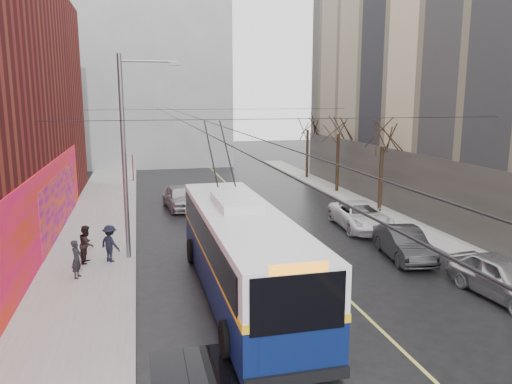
% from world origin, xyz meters
% --- Properties ---
extents(ground, '(140.00, 140.00, 0.00)m').
position_xyz_m(ground, '(0.00, 0.00, 0.00)').
color(ground, black).
rests_on(ground, ground).
extents(sidewalk_left, '(4.00, 60.00, 0.15)m').
position_xyz_m(sidewalk_left, '(-8.00, 12.00, 0.07)').
color(sidewalk_left, gray).
rests_on(sidewalk_left, ground).
extents(sidewalk_right, '(2.00, 60.00, 0.15)m').
position_xyz_m(sidewalk_right, '(9.00, 12.00, 0.07)').
color(sidewalk_right, gray).
rests_on(sidewalk_right, ground).
extents(lane_line, '(0.12, 50.00, 0.01)m').
position_xyz_m(lane_line, '(1.50, 14.00, 0.00)').
color(lane_line, '#BFB74C').
rests_on(lane_line, ground).
extents(building_far, '(20.50, 12.10, 18.00)m').
position_xyz_m(building_far, '(-6.00, 44.99, 9.02)').
color(building_far, gray).
rests_on(building_far, ground).
extents(streetlight_pole, '(2.65, 0.60, 9.00)m').
position_xyz_m(streetlight_pole, '(-6.14, 10.00, 4.85)').
color(streetlight_pole, slate).
rests_on(streetlight_pole, ground).
extents(catenary_wires, '(18.00, 60.00, 0.22)m').
position_xyz_m(catenary_wires, '(-2.54, 14.77, 6.25)').
color(catenary_wires, black).
extents(tree_near, '(3.20, 3.20, 6.40)m').
position_xyz_m(tree_near, '(9.00, 16.00, 4.98)').
color(tree_near, black).
rests_on(tree_near, ground).
extents(tree_mid, '(3.20, 3.20, 6.68)m').
position_xyz_m(tree_mid, '(9.00, 23.00, 5.25)').
color(tree_mid, black).
rests_on(tree_mid, ground).
extents(tree_far, '(3.20, 3.20, 6.57)m').
position_xyz_m(tree_far, '(9.00, 30.00, 5.14)').
color(tree_far, black).
rests_on(tree_far, ground).
extents(puddle, '(2.85, 3.66, 0.01)m').
position_xyz_m(puddle, '(-4.21, -0.41, 0.00)').
color(puddle, black).
rests_on(puddle, ground).
extents(pigeons_flying, '(2.30, 3.31, 2.24)m').
position_xyz_m(pigeons_flying, '(-2.89, 9.45, 6.98)').
color(pigeons_flying, slate).
extents(trolleybus, '(3.16, 13.02, 6.14)m').
position_xyz_m(trolleybus, '(-2.16, 4.90, 1.71)').
color(trolleybus, '#081543').
rests_on(trolleybus, ground).
extents(parked_car_a, '(2.14, 4.65, 1.54)m').
position_xyz_m(parked_car_a, '(7.00, 2.46, 0.77)').
color(parked_car_a, '#A3A4A8').
rests_on(parked_car_a, ground).
extents(parked_car_b, '(2.09, 4.49, 1.42)m').
position_xyz_m(parked_car_b, '(5.80, 7.39, 0.71)').
color(parked_car_b, '#27282A').
rests_on(parked_car_b, ground).
extents(parked_car_c, '(2.82, 5.40, 1.45)m').
position_xyz_m(parked_car_c, '(6.19, 12.76, 0.73)').
color(parked_car_c, white).
rests_on(parked_car_c, ground).
extents(following_car, '(2.36, 4.74, 1.55)m').
position_xyz_m(following_car, '(-3.16, 20.11, 0.78)').
color(following_car, '#A4A3A8').
rests_on(following_car, ground).
extents(pedestrian_a, '(0.49, 0.63, 1.53)m').
position_xyz_m(pedestrian_a, '(-8.24, 7.81, 0.92)').
color(pedestrian_a, black).
rests_on(pedestrian_a, sidewalk_left).
extents(pedestrian_b, '(0.75, 0.89, 1.65)m').
position_xyz_m(pedestrian_b, '(-8.03, 9.67, 0.97)').
color(pedestrian_b, black).
rests_on(pedestrian_b, sidewalk_left).
extents(pedestrian_c, '(1.16, 1.17, 1.62)m').
position_xyz_m(pedestrian_c, '(-7.05, 9.58, 0.96)').
color(pedestrian_c, black).
rests_on(pedestrian_c, sidewalk_left).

